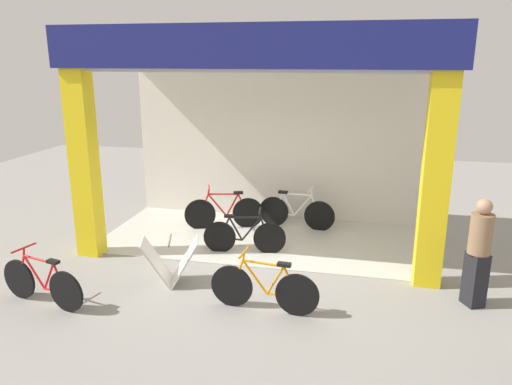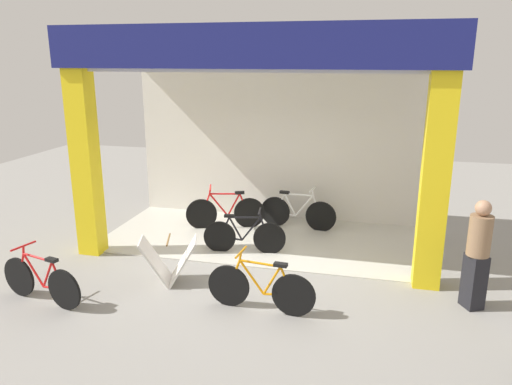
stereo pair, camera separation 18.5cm
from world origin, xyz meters
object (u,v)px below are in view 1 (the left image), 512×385
object	(u,v)px
bicycle_inside_1	(224,212)
bicycle_inside_2	(296,212)
pedestrian_1	(479,252)
bicycle_parked_0	(42,283)
bicycle_parked_1	(264,288)
bicycle_inside_0	(244,236)
sandwich_board_sign	(171,262)

from	to	relation	value
bicycle_inside_1	bicycle_inside_2	world-z (taller)	bicycle_inside_1
bicycle_inside_1	pedestrian_1	world-z (taller)	pedestrian_1
bicycle_inside_2	bicycle_parked_0	xyz separation A→B (m)	(-3.16, -4.10, -0.02)
bicycle_parked_0	bicycle_inside_1	bearing A→B (deg)	65.83
bicycle_parked_1	bicycle_inside_1	bearing A→B (deg)	114.98
bicycle_inside_0	bicycle_inside_2	world-z (taller)	bicycle_inside_2
bicycle_inside_2	pedestrian_1	xyz separation A→B (m)	(3.00, -2.76, 0.47)
bicycle_inside_1	bicycle_inside_2	distance (m)	1.51
sandwich_board_sign	bicycle_inside_0	bearing A→B (deg)	60.15
bicycle_inside_2	sandwich_board_sign	world-z (taller)	bicycle_inside_2
bicycle_parked_1	pedestrian_1	xyz separation A→B (m)	(2.96, 0.83, 0.48)
bicycle_inside_1	sandwich_board_sign	size ratio (longest dim) A/B	1.56
bicycle_inside_1	bicycle_inside_0	bearing A→B (deg)	-59.25
bicycle_inside_0	pedestrian_1	size ratio (longest dim) A/B	0.94
bicycle_parked_0	pedestrian_1	distance (m)	6.33
bicycle_inside_0	bicycle_parked_0	world-z (taller)	bicycle_parked_0
bicycle_parked_0	bicycle_parked_1	distance (m)	3.24
bicycle_parked_0	sandwich_board_sign	bearing A→B (deg)	34.07
sandwich_board_sign	pedestrian_1	xyz separation A→B (m)	(4.59, 0.28, 0.46)
bicycle_inside_2	bicycle_parked_1	world-z (taller)	bicycle_inside_2
pedestrian_1	bicycle_inside_2	bearing A→B (deg)	137.38
bicycle_parked_1	sandwich_board_sign	xyz separation A→B (m)	(-1.63, 0.55, 0.02)
bicycle_inside_2	sandwich_board_sign	bearing A→B (deg)	-117.63
bicycle_inside_0	bicycle_parked_1	world-z (taller)	bicycle_parked_1
bicycle_parked_0	bicycle_inside_2	bearing A→B (deg)	52.37
bicycle_parked_1	sandwich_board_sign	size ratio (longest dim) A/B	1.56
bicycle_inside_2	bicycle_parked_0	distance (m)	5.18
bicycle_inside_2	bicycle_parked_1	size ratio (longest dim) A/B	1.02
bicycle_inside_0	bicycle_inside_2	distance (m)	1.74
bicycle_inside_1	bicycle_parked_1	xyz separation A→B (m)	(1.51, -3.25, -0.01)
sandwich_board_sign	bicycle_parked_1	bearing A→B (deg)	-18.57
sandwich_board_sign	pedestrian_1	size ratio (longest dim) A/B	0.63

